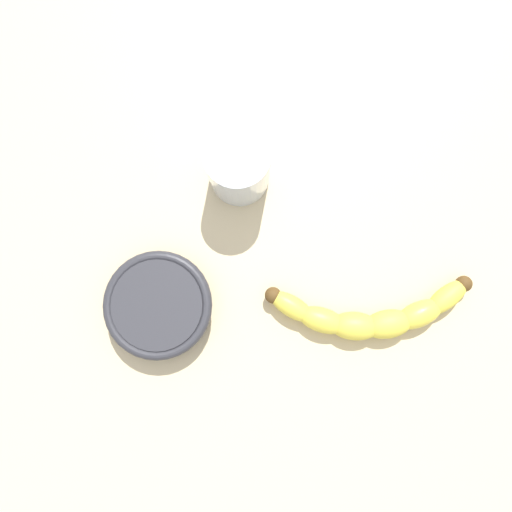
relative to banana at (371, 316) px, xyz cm
name	(u,v)px	position (x,y,z in cm)	size (l,w,h in cm)	color
wooden_tabletop	(227,287)	(-15.92, -6.44, -3.16)	(120.00, 120.00, 3.00)	#CCB689
banana	(371,316)	(0.00, 0.00, 0.00)	(20.16, 15.74, 3.31)	yellow
smoothie_glass	(239,168)	(-21.97, 5.67, 2.65)	(7.22, 7.22, 9.30)	silver
ceramic_bowl	(159,305)	(-21.12, -12.35, 0.65)	(12.40, 12.40, 3.80)	#2D2D33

